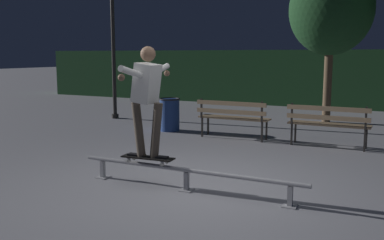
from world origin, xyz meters
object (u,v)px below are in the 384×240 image
skateboard (148,158)px  park_bench_left_center (328,121)px  grind_rail (186,174)px  skateboarder (147,92)px  park_bench_leftmost (233,115)px  tree_behind_benches (331,10)px  lamp_post_left (113,32)px  trash_can (170,114)px

skateboard → park_bench_left_center: size_ratio=0.49×
grind_rail → skateboarder: skateboarder is taller
park_bench_leftmost → skateboarder: bearing=-88.0°
grind_rail → park_bench_left_center: park_bench_left_center is taller
tree_behind_benches → lamp_post_left: 6.04m
grind_rail → skateboard: skateboard is taller
park_bench_leftmost → trash_can: park_bench_leftmost is taller
park_bench_leftmost → lamp_post_left: lamp_post_left is taller
skateboard → skateboarder: skateboarder is taller
park_bench_leftmost → lamp_post_left: (-4.21, 1.42, 1.94)m
grind_rail → trash_can: 4.73m
park_bench_left_center → skateboard: bearing=-117.2°
lamp_post_left → trash_can: size_ratio=4.88×
skateboard → park_bench_leftmost: (-0.13, 3.71, 0.14)m
park_bench_left_center → lamp_post_left: size_ratio=0.41×
grind_rail → skateboarder: bearing=180.0°
lamp_post_left → trash_can: bearing=-24.6°
skateboard → skateboarder: size_ratio=0.51×
tree_behind_benches → lamp_post_left: size_ratio=1.09×
skateboard → trash_can: 4.43m
skateboard → trash_can: (-1.88, 4.01, 0.02)m
grind_rail → skateboarder: (-0.62, 0.00, 1.09)m
lamp_post_left → trash_can: 3.40m
skateboard → grind_rail: bearing=-0.0°
park_bench_leftmost → park_bench_left_center: (2.03, 0.00, 0.00)m
lamp_post_left → skateboard: bearing=-49.8°
grind_rail → skateboard: 0.64m
park_bench_left_center → grind_rail: bearing=-109.1°
skateboarder → trash_can: bearing=115.1°
tree_behind_benches → skateboarder: bearing=-100.6°
skateboarder → tree_behind_benches: 7.44m
grind_rail → park_bench_left_center: size_ratio=2.09×
park_bench_leftmost → park_bench_left_center: bearing=0.0°
lamp_post_left → park_bench_left_center: bearing=-12.9°
park_bench_left_center → trash_can: 3.80m
park_bench_left_center → tree_behind_benches: (-0.57, 3.41, 2.49)m
grind_rail → lamp_post_left: (-4.96, 5.14, 2.24)m
park_bench_leftmost → trash_can: bearing=170.3°
park_bench_left_center → lamp_post_left: (-6.24, 1.42, 1.94)m
lamp_post_left → park_bench_leftmost: bearing=-18.7°
skateboard → trash_can: trash_can is taller
grind_rail → park_bench_leftmost: (-0.75, 3.71, 0.30)m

